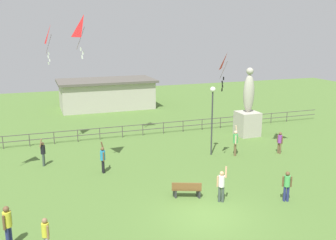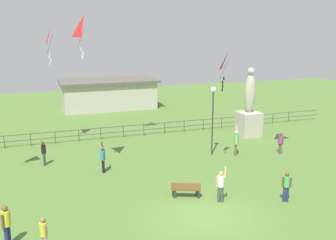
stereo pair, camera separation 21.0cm
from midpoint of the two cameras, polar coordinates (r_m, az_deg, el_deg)
The scene contains 17 objects.
ground_plane at distance 17.99m, azimuth 5.39°, elevation -14.15°, with size 80.00×80.00×0.00m, color #517533.
statue_monument at distance 30.85m, azimuth 11.73°, elevation 0.85°, with size 1.65×1.65×5.46m.
lamppost at distance 25.23m, azimuth 6.47°, elevation 2.08°, with size 0.36×0.36×4.68m.
park_bench at distance 19.46m, azimuth 2.50°, elevation -10.36°, with size 1.55×0.94×0.85m.
person_0 at distance 27.02m, azimuth 16.27°, elevation -3.09°, with size 0.28×0.44×1.52m.
person_1 at distance 18.98m, azimuth 7.74°, elevation -9.53°, with size 0.45×0.40×1.89m.
person_2 at distance 16.45m, azimuth -23.37°, elevation -14.16°, with size 0.32×0.47×1.74m.
person_3 at distance 22.83m, azimuth -10.06°, elevation -5.62°, with size 0.30×0.49×1.87m.
person_4 at distance 19.77m, azimuth 17.18°, elevation -9.24°, with size 0.43×0.29×1.56m.
person_5 at distance 25.89m, azimuth 9.89°, elevation -3.12°, with size 0.40×0.49×2.04m.
person_6 at distance 24.92m, azimuth -18.54°, elevation -4.57°, with size 0.34×0.46×1.81m.
person_7 at distance 15.52m, azimuth -18.34°, elevation -15.97°, with size 0.28×0.42×1.52m.
kite_1 at distance 21.63m, azimuth -12.77°, elevation 13.40°, with size 0.90×1.09×2.32m.
kite_3 at distance 22.47m, azimuth 8.63°, elevation 8.52°, with size 0.78×0.84×2.29m.
kite_4 at distance 27.49m, azimuth -17.39°, elevation 12.06°, with size 0.71×0.96×2.71m.
waterfront_railing at distance 30.11m, azimuth -6.66°, elevation -1.43°, with size 36.03×0.06×0.95m.
pavilion_building at distance 41.59m, azimuth -9.38°, elevation 3.94°, with size 10.24×5.40×3.10m.
Camera 1 is at (-7.00, -14.35, 8.32)m, focal length 40.46 mm.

